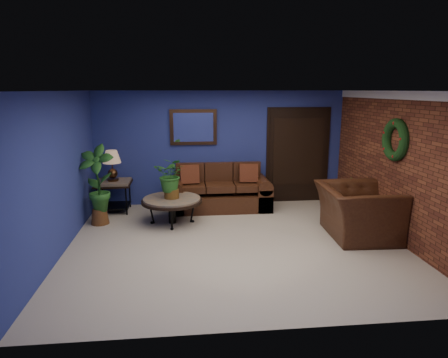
{
  "coord_description": "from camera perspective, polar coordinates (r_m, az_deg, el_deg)",
  "views": [
    {
      "loc": [
        -0.84,
        -6.24,
        2.52
      ],
      "look_at": [
        -0.13,
        0.55,
        0.98
      ],
      "focal_mm": 32.0,
      "sensor_mm": 36.0,
      "label": 1
    }
  ],
  "objects": [
    {
      "name": "floor_plant",
      "position": [
        8.4,
        16.59,
        -2.29
      ],
      "size": [
        0.4,
        0.33,
        0.83
      ],
      "color": "brown",
      "rests_on": "ground"
    },
    {
      "name": "sofa",
      "position": [
        8.65,
        -0.71,
        -2.08
      ],
      "size": [
        2.16,
        0.93,
        0.97
      ],
      "color": "#412412",
      "rests_on": "ground"
    },
    {
      "name": "tall_plant",
      "position": [
        7.86,
        -17.63,
        -0.38
      ],
      "size": [
        0.78,
        0.64,
        1.52
      ],
      "color": "brown",
      "rests_on": "ground"
    },
    {
      "name": "wreath",
      "position": [
        7.26,
        23.27,
        5.16
      ],
      "size": [
        0.16,
        0.72,
        0.72
      ],
      "primitive_type": "torus",
      "rotation": [
        0.0,
        1.57,
        0.0
      ],
      "color": "black",
      "rests_on": "wall_right_brick"
    },
    {
      "name": "wall_back",
      "position": [
        8.88,
        -0.47,
        4.44
      ],
      "size": [
        5.5,
        0.04,
        2.5
      ],
      "primitive_type": "cube",
      "color": "navy",
      "rests_on": "ground"
    },
    {
      "name": "side_chair",
      "position": [
        8.73,
        4.22,
        -0.41
      ],
      "size": [
        0.45,
        0.45,
        0.97
      ],
      "rotation": [
        0.0,
        0.0,
        0.09
      ],
      "color": "#562D18",
      "rests_on": "ground"
    },
    {
      "name": "end_table",
      "position": [
        8.66,
        -15.5,
        -1.24
      ],
      "size": [
        0.72,
        0.72,
        0.66
      ],
      "color": "#57514C",
      "rests_on": "ground"
    },
    {
      "name": "table_lamp",
      "position": [
        8.55,
        -15.71,
        2.36
      ],
      "size": [
        0.37,
        0.37,
        0.62
      ],
      "color": "#462B18",
      "rests_on": "end_table"
    },
    {
      "name": "ceiling",
      "position": [
        6.3,
        1.75,
        12.48
      ],
      "size": [
        5.5,
        5.0,
        0.02
      ],
      "primitive_type": "cube",
      "color": "silver",
      "rests_on": "wall_back"
    },
    {
      "name": "wall_left",
      "position": [
        6.65,
        -22.52,
        0.68
      ],
      "size": [
        0.04,
        5.0,
        2.5
      ],
      "primitive_type": "cube",
      "color": "navy",
      "rests_on": "ground"
    },
    {
      "name": "wall_mirror",
      "position": [
        8.74,
        -4.39,
        7.38
      ],
      "size": [
        1.02,
        0.06,
        0.77
      ],
      "primitive_type": "cube",
      "color": "#462B18",
      "rests_on": "wall_back"
    },
    {
      "name": "coffee_table",
      "position": [
        7.7,
        -7.46,
        -3.13
      ],
      "size": [
        1.16,
        1.16,
        0.5
      ],
      "rotation": [
        0.0,
        0.0,
        -0.33
      ],
      "color": "#57514C",
      "rests_on": "ground"
    },
    {
      "name": "closet_door",
      "position": [
        9.21,
        10.48,
        3.27
      ],
      "size": [
        1.44,
        0.06,
        2.18
      ],
      "primitive_type": "cube",
      "color": "black",
      "rests_on": "wall_back"
    },
    {
      "name": "crown_molding",
      "position": [
        7.19,
        24.19,
        10.86
      ],
      "size": [
        0.03,
        5.0,
        0.14
      ],
      "primitive_type": "cube",
      "color": "white",
      "rests_on": "wall_right_brick"
    },
    {
      "name": "wall_right_brick",
      "position": [
        7.31,
        23.56,
        1.6
      ],
      "size": [
        0.04,
        5.0,
        2.5
      ],
      "primitive_type": "cube",
      "color": "brown",
      "rests_on": "ground"
    },
    {
      "name": "floor",
      "position": [
        6.79,
        1.61,
        -9.14
      ],
      "size": [
        5.5,
        5.5,
        0.0
      ],
      "primitive_type": "plane",
      "color": "#C0B29F",
      "rests_on": "ground"
    },
    {
      "name": "coffee_plant",
      "position": [
        7.58,
        -7.57,
        0.45
      ],
      "size": [
        0.72,
        0.67,
        0.79
      ],
      "color": "brown",
      "rests_on": "coffee_table"
    },
    {
      "name": "armchair",
      "position": [
        7.33,
        18.46,
        -4.45
      ],
      "size": [
        1.26,
        1.42,
        0.89
      ],
      "primitive_type": "imported",
      "rotation": [
        0.0,
        0.0,
        1.53
      ],
      "color": "#412412",
      "rests_on": "ground"
    }
  ]
}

